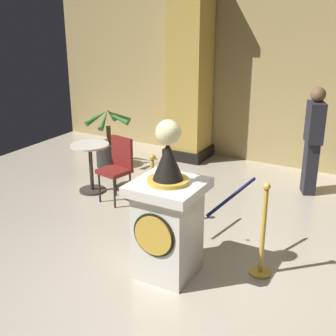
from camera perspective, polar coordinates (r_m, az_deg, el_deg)
ground_plane at (r=4.70m, az=2.37°, el=-15.80°), size 10.36×10.36×0.00m
back_wall at (r=8.07m, az=17.20°, el=11.70°), size 10.36×0.16×3.43m
pedestal_clock at (r=4.69m, az=-0.03°, el=-6.31°), size 0.71×0.71×1.71m
stanchion_near at (r=4.92m, az=11.89°, el=-9.34°), size 0.24×0.24×1.06m
stanchion_far at (r=5.88m, az=-1.95°, el=-4.23°), size 0.24×0.24×0.98m
velvet_rope at (r=5.18m, az=4.43°, el=-2.33°), size 1.06×1.04×0.22m
column_left at (r=8.32m, az=2.82°, el=12.18°), size 0.79×0.79×3.29m
potted_palm_left at (r=8.15m, az=-7.48°, el=2.70°), size 0.86×0.79×1.09m
bystander_guest at (r=7.08m, az=17.97°, el=3.58°), size 0.35×0.42×1.65m
cafe_table at (r=7.00m, az=-9.79°, el=0.83°), size 0.59×0.59×0.77m
cafe_chair_red at (r=6.59m, az=-6.41°, el=0.54°), size 0.47×0.47×0.96m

